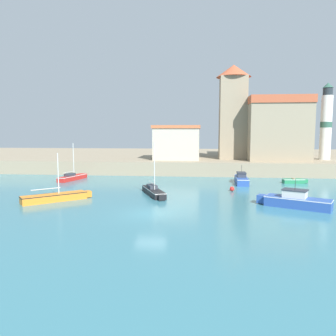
# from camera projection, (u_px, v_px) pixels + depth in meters

# --- Properties ---
(ground_plane) EXTENTS (200.00, 200.00, 0.00)m
(ground_plane) POSITION_uv_depth(u_px,v_px,m) (151.00, 214.00, 26.53)
(ground_plane) COLOR teal
(quay_seawall) EXTENTS (120.00, 40.00, 2.09)m
(quay_seawall) POSITION_uv_depth(u_px,v_px,m) (182.00, 159.00, 68.33)
(quay_seawall) COLOR gray
(quay_seawall) RESTS_ON ground
(sailboat_black_0) EXTENTS (3.34, 6.10, 5.49)m
(sailboat_black_0) POSITION_uv_depth(u_px,v_px,m) (154.00, 191.00, 34.39)
(sailboat_black_0) COLOR black
(sailboat_black_0) RESTS_ON ground
(sailboat_orange_1) EXTENTS (5.75, 5.15, 4.59)m
(sailboat_orange_1) POSITION_uv_depth(u_px,v_px,m) (56.00, 197.00, 31.35)
(sailboat_orange_1) COLOR orange
(sailboat_orange_1) RESTS_ON ground
(motorboat_blue_3) EXTENTS (1.61, 5.87, 2.31)m
(motorboat_blue_3) POSITION_uv_depth(u_px,v_px,m) (241.00, 179.00, 42.23)
(motorboat_blue_3) COLOR #284C9E
(motorboat_blue_3) RESTS_ON ground
(motorboat_blue_4) EXTENTS (6.21, 4.08, 2.49)m
(motorboat_blue_4) POSITION_uv_depth(u_px,v_px,m) (295.00, 201.00, 28.70)
(motorboat_blue_4) COLOR #284C9E
(motorboat_blue_4) RESTS_ON ground
(sailboat_red_5) EXTENTS (2.42, 5.71, 5.07)m
(sailboat_red_5) POSITION_uv_depth(u_px,v_px,m) (73.00, 177.00, 44.99)
(sailboat_red_5) COLOR red
(sailboat_red_5) RESTS_ON ground
(dinghy_green_6) EXTENTS (3.18, 1.35, 0.63)m
(dinghy_green_6) POSITION_uv_depth(u_px,v_px,m) (294.00, 181.00, 42.27)
(dinghy_green_6) COLOR #237A4C
(dinghy_green_6) RESTS_ON ground
(mooring_buoy) EXTENTS (0.52, 0.52, 0.52)m
(mooring_buoy) POSITION_uv_depth(u_px,v_px,m) (232.00, 189.00, 36.56)
(mooring_buoy) COLOR red
(mooring_buoy) RESTS_ON ground
(church) EXTENTS (14.40, 16.66, 15.46)m
(church) POSITION_uv_depth(u_px,v_px,m) (265.00, 126.00, 56.14)
(church) COLOR gray
(church) RESTS_ON quay_seawall
(lighthouse) EXTENTS (1.78, 1.78, 12.29)m
(lighthouse) POSITION_uv_depth(u_px,v_px,m) (326.00, 123.00, 52.68)
(lighthouse) COLOR silver
(lighthouse) RESTS_ON quay_seawall
(harbor_shed_near_wharf) EXTENTS (7.68, 6.70, 5.56)m
(harbor_shed_near_wharf) POSITION_uv_depth(u_px,v_px,m) (177.00, 142.00, 54.06)
(harbor_shed_near_wharf) COLOR #BCB29E
(harbor_shed_near_wharf) RESTS_ON quay_seawall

